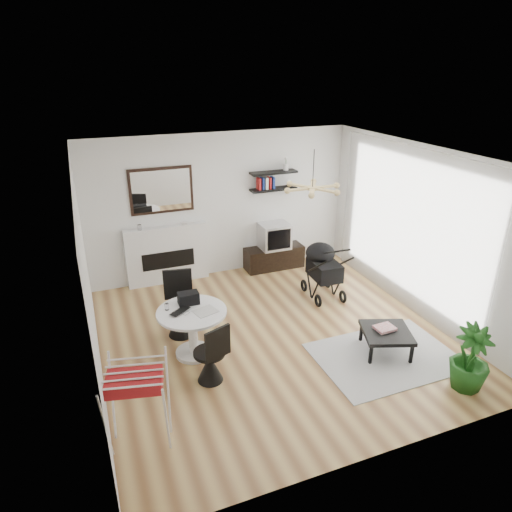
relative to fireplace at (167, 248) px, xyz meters
name	(u,v)px	position (x,y,z in m)	size (l,w,h in m)	color
floor	(274,335)	(1.10, -2.42, -0.69)	(5.00, 5.00, 0.00)	brown
ceiling	(277,157)	(1.10, -2.42, 2.01)	(5.00, 5.00, 0.00)	white
wall_back	(222,205)	(1.10, 0.08, 0.66)	(5.00, 5.00, 0.00)	white
wall_left	(88,283)	(-1.40, -2.42, 0.66)	(5.00, 5.00, 0.00)	white
wall_right	(420,231)	(3.60, -2.42, 0.66)	(5.00, 5.00, 0.00)	white
sheer_curtain	(406,228)	(3.50, -2.22, 0.66)	(0.04, 3.60, 2.60)	white
fireplace	(167,248)	(0.00, 0.00, 0.00)	(1.50, 0.17, 2.16)	white
shelf_lower	(273,189)	(2.09, -0.05, 0.91)	(0.90, 0.25, 0.04)	black
shelf_upper	(274,172)	(2.09, -0.05, 1.23)	(0.90, 0.25, 0.04)	black
pendant_lamp	(312,188)	(1.80, -2.12, 1.46)	(0.90, 0.90, 0.10)	tan
tv_console	(274,257)	(2.09, -0.14, -0.46)	(1.17, 0.41, 0.44)	black
crt_tv	(274,236)	(2.09, -0.14, 0.00)	(0.57, 0.50, 0.50)	silver
dining_table	(193,326)	(-0.15, -2.44, -0.22)	(0.96, 0.96, 0.70)	white
laptop	(183,312)	(-0.28, -2.46, 0.03)	(0.31, 0.20, 0.02)	black
black_bag	(188,298)	(-0.13, -2.23, 0.10)	(0.29, 0.17, 0.17)	black
newspaper	(205,311)	(0.02, -2.53, 0.02)	(0.30, 0.25, 0.01)	silver
drinking_glass	(167,307)	(-0.45, -2.29, 0.07)	(0.06, 0.06, 0.10)	white
chair_far	(180,316)	(-0.20, -1.85, -0.37)	(0.49, 0.51, 0.99)	black
chair_near	(211,363)	(-0.09, -3.10, -0.41)	(0.45, 0.46, 0.86)	black
drying_rack	(138,406)	(-1.08, -3.84, -0.18)	(0.76, 0.73, 0.96)	white
stroller	(323,272)	(2.42, -1.51, -0.24)	(0.57, 0.88, 1.05)	black
rug	(385,356)	(2.34, -3.50, -0.68)	(1.93, 1.40, 0.01)	#AFAFAF
coffee_table	(387,333)	(2.40, -3.39, -0.38)	(0.84, 0.84, 0.34)	black
magazines	(385,328)	(2.40, -3.34, -0.32)	(0.28, 0.22, 0.04)	#B32C3A
potted_plant	(470,358)	(2.89, -4.41, -0.25)	(0.49, 0.49, 0.87)	#1A4E16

